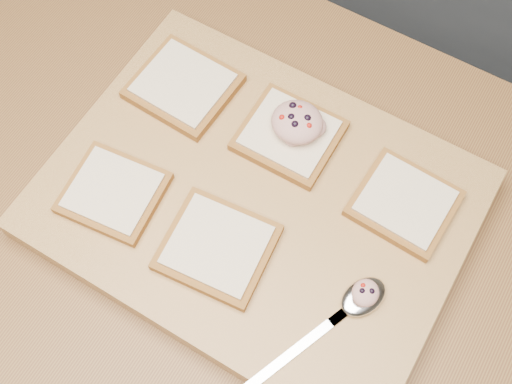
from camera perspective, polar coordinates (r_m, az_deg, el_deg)
island_counter at (r=1.21m, az=5.26°, el=-15.70°), size 2.00×0.80×0.90m
cutting_board at (r=0.79m, az=0.00°, el=-1.02°), size 0.49×0.38×0.04m
bread_far_left at (r=0.85m, az=-6.47°, el=9.36°), size 0.13×0.12×0.02m
bread_far_center at (r=0.80m, az=2.98°, el=5.09°), size 0.12×0.11×0.02m
bread_far_right at (r=0.78m, az=13.05°, el=-0.94°), size 0.12×0.11×0.02m
bread_near_left at (r=0.78m, az=-12.56°, el=-0.03°), size 0.12×0.11×0.02m
bread_near_center at (r=0.74m, az=-3.46°, el=-4.89°), size 0.13×0.12×0.02m
tuna_salad_dollop at (r=0.79m, az=3.68°, el=6.24°), size 0.06×0.06×0.03m
spoon at (r=0.73m, az=8.69°, el=-9.83°), size 0.09×0.19×0.01m
spoon_salad at (r=0.72m, az=9.71°, el=-8.82°), size 0.03×0.03×0.02m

